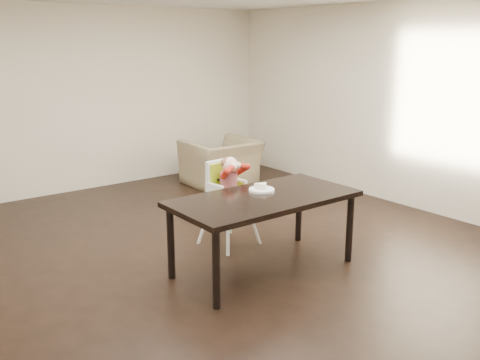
# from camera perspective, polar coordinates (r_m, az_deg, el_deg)

# --- Properties ---
(ground) EXTENTS (7.00, 7.00, 0.00)m
(ground) POSITION_cam_1_polar(r_m,az_deg,el_deg) (5.59, -1.03, -8.34)
(ground) COLOR black
(ground) RESTS_ON ground
(room_walls) EXTENTS (6.02, 7.02, 2.71)m
(room_walls) POSITION_cam_1_polar(r_m,az_deg,el_deg) (5.16, -1.13, 11.00)
(room_walls) COLOR beige
(room_walls) RESTS_ON ground
(dining_table) EXTENTS (1.80, 0.90, 0.75)m
(dining_table) POSITION_cam_1_polar(r_m,az_deg,el_deg) (5.11, 2.58, -2.57)
(dining_table) COLOR black
(dining_table) RESTS_ON ground
(high_chair) EXTENTS (0.45, 0.45, 0.98)m
(high_chair) POSITION_cam_1_polar(r_m,az_deg,el_deg) (5.77, -1.35, -0.31)
(high_chair) COLOR white
(high_chair) RESTS_ON ground
(plate) EXTENTS (0.32, 0.32, 0.07)m
(plate) POSITION_cam_1_polar(r_m,az_deg,el_deg) (5.26, 2.33, -0.90)
(plate) COLOR white
(plate) RESTS_ON dining_table
(armchair) EXTENTS (1.06, 0.69, 0.93)m
(armchair) POSITION_cam_1_polar(r_m,az_deg,el_deg) (8.33, -2.03, 2.71)
(armchair) COLOR #94845E
(armchair) RESTS_ON ground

